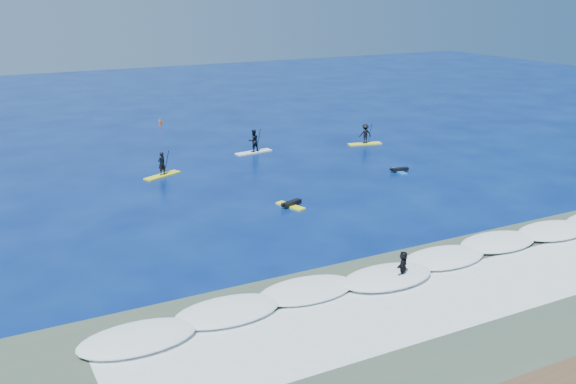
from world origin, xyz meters
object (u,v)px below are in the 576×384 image
sup_paddler_right (365,135)px  wave_surfer (403,266)px  marker_buoy (160,122)px  prone_paddler_near (291,204)px  prone_paddler_far (399,170)px  sup_paddler_center (253,143)px  sup_paddler_left (162,167)px

sup_paddler_right → wave_surfer: size_ratio=1.71×
marker_buoy → sup_paddler_right: bearing=-50.6°
prone_paddler_near → marker_buoy: size_ratio=3.37×
prone_paddler_far → marker_buoy: 27.77m
sup_paddler_center → wave_surfer: 26.52m
sup_paddler_left → marker_buoy: (5.34, 18.27, -0.38)m
wave_surfer → sup_paddler_center: bearing=38.8°
sup_paddler_center → wave_surfer: sup_paddler_center is taller
sup_paddler_left → wave_surfer: size_ratio=1.68×
sup_paddler_center → prone_paddler_near: size_ratio=1.52×
sup_paddler_left → prone_paddler_near: (5.20, -10.60, -0.51)m
prone_paddler_far → wave_surfer: 19.40m
prone_paddler_far → marker_buoy: (-10.94, 25.52, 0.15)m
prone_paddler_far → wave_surfer: bearing=152.5°
sup_paddler_left → wave_surfer: 23.34m
sup_paddler_right → wave_surfer: sup_paddler_right is taller
sup_paddler_right → wave_surfer: bearing=-108.8°
marker_buoy → sup_paddler_center: bearing=-76.3°
sup_paddler_center → prone_paddler_near: 14.45m
sup_paddler_left → prone_paddler_far: (16.27, -7.25, -0.52)m
sup_paddler_left → prone_paddler_far: bearing=-48.8°
sup_paddler_right → marker_buoy: 21.71m
sup_paddler_center → wave_surfer: bearing=-107.0°
sup_paddler_center → sup_paddler_right: sup_paddler_center is taller
sup_paddler_left → sup_paddler_right: bearing=-20.3°
prone_paddler_far → marker_buoy: size_ratio=3.06×
prone_paddler_far → prone_paddler_near: bearing=115.8°
marker_buoy → prone_paddler_near: bearing=-90.3°
prone_paddler_near → marker_buoy: 28.87m
sup_paddler_left → marker_buoy: size_ratio=4.69×
sup_paddler_left → prone_paddler_far: 17.83m
sup_paddler_right → prone_paddler_far: (-2.82, -8.74, -0.69)m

